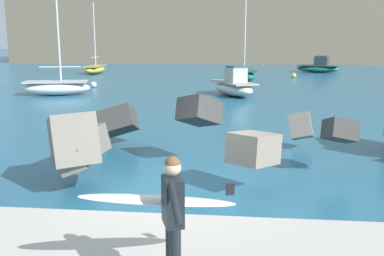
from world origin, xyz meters
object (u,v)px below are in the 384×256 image
boat_mid_right (319,67)px  mooring_buoy_inner (94,85)px  boat_mid_left (95,69)px  mooring_buoy_middle (294,76)px  boat_near_left (234,86)px  boat_near_centre (245,74)px  boat_mid_centre (56,87)px  surfer_with_board (169,211)px

boat_mid_right → mooring_buoy_inner: bearing=-137.1°
boat_mid_left → mooring_buoy_middle: size_ratio=16.96×
boat_near_left → boat_near_centre: 10.68m
boat_mid_centre → boat_mid_right: boat_mid_centre is taller
boat_near_centre → mooring_buoy_inner: 13.25m
boat_mid_left → mooring_buoy_inner: bearing=-72.0°
boat_near_centre → boat_mid_right: 14.58m
boat_near_centre → mooring_buoy_middle: 6.08m
boat_near_centre → boat_mid_right: boat_near_centre is taller
boat_mid_centre → boat_mid_right: bearing=48.4°
boat_mid_right → mooring_buoy_inner: (-19.93, -18.54, -0.37)m
boat_mid_right → boat_near_left: bearing=-112.7°
boat_near_left → boat_mid_right: bearing=67.3°
boat_mid_centre → mooring_buoy_middle: 22.88m
boat_near_left → mooring_buoy_inner: boat_near_left is taller
boat_mid_right → mooring_buoy_middle: (-3.75, -8.05, -0.37)m
surfer_with_board → boat_mid_right: surfer_with_board is taller
boat_near_left → boat_mid_right: 24.37m
boat_near_left → boat_mid_left: 23.59m
boat_near_left → mooring_buoy_middle: boat_near_left is taller
boat_near_centre → boat_mid_left: size_ratio=0.93×
surfer_with_board → boat_mid_left: size_ratio=0.28×
boat_mid_right → boat_near_centre: bearing=-125.7°
boat_mid_left → surfer_with_board: bearing=-70.3°
surfer_with_board → boat_near_centre: 32.93m
surfer_with_board → boat_mid_left: (-14.46, 40.34, -0.77)m
boat_mid_centre → mooring_buoy_middle: size_ratio=17.86×
boat_mid_left → mooring_buoy_middle: 21.10m
boat_mid_right → mooring_buoy_middle: boat_mid_right is taller
surfer_with_board → boat_mid_right: 45.85m
boat_mid_left → mooring_buoy_inner: size_ratio=16.96×
boat_mid_left → boat_mid_right: (24.53, 4.39, 0.08)m
boat_near_centre → mooring_buoy_inner: size_ratio=15.82×
boat_near_left → boat_mid_left: (-15.14, 18.10, -0.11)m
surfer_with_board → mooring_buoy_middle: 37.23m
boat_mid_centre → mooring_buoy_middle: boat_mid_centre is taller
boat_near_centre → boat_near_left: bearing=-94.8°
boat_near_left → boat_near_centre: size_ratio=0.65×
boat_mid_right → boat_mid_left: bearing=-169.9°
boat_mid_left → boat_mid_centre: (3.78, -18.98, 0.04)m
boat_mid_centre → boat_near_left: bearing=4.5°
boat_mid_right → mooring_buoy_middle: 8.89m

